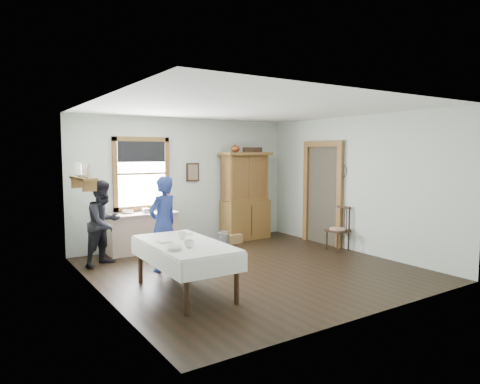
% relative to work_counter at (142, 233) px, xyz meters
% --- Properties ---
extents(room, '(5.01, 5.01, 2.70)m').
position_rel_work_counter_xyz_m(room, '(1.11, -2.20, 0.96)').
color(room, black).
rests_on(room, ground).
extents(window, '(1.18, 0.07, 1.48)m').
position_rel_work_counter_xyz_m(window, '(0.11, 0.27, 1.24)').
color(window, white).
rests_on(window, room).
extents(doorway, '(0.09, 1.14, 2.22)m').
position_rel_work_counter_xyz_m(doorway, '(3.57, -1.35, 0.77)').
color(doorway, '#433C2F').
rests_on(doorway, room).
extents(wall_shelf, '(0.24, 1.00, 0.44)m').
position_rel_work_counter_xyz_m(wall_shelf, '(-1.26, -0.66, 1.18)').
color(wall_shelf, brown).
rests_on(wall_shelf, room).
extents(framed_picture, '(0.30, 0.04, 0.40)m').
position_rel_work_counter_xyz_m(framed_picture, '(1.26, 0.26, 1.16)').
color(framed_picture, '#341E12').
rests_on(framed_picture, room).
extents(rug_beater, '(0.01, 0.27, 0.27)m').
position_rel_work_counter_xyz_m(rug_beater, '(3.56, -1.90, 1.33)').
color(rug_beater, black).
rests_on(rug_beater, room).
extents(work_counter, '(1.38, 0.53, 0.79)m').
position_rel_work_counter_xyz_m(work_counter, '(0.00, 0.00, 0.00)').
color(work_counter, tan).
rests_on(work_counter, room).
extents(china_hutch, '(1.17, 0.56, 1.98)m').
position_rel_work_counter_xyz_m(china_hutch, '(2.46, -0.01, 0.60)').
color(china_hutch, brown).
rests_on(china_hutch, room).
extents(dining_table, '(0.98, 1.83, 0.72)m').
position_rel_work_counter_xyz_m(dining_table, '(-0.38, -2.70, -0.03)').
color(dining_table, white).
rests_on(dining_table, room).
extents(spindle_chair, '(0.43, 0.43, 0.89)m').
position_rel_work_counter_xyz_m(spindle_chair, '(3.37, -2.00, 0.05)').
color(spindle_chair, '#341E12').
rests_on(spindle_chair, room).
extents(pail, '(0.30, 0.30, 0.28)m').
position_rel_work_counter_xyz_m(pail, '(1.57, -0.50, -0.25)').
color(pail, '#9FA0A7').
rests_on(pail, room).
extents(wicker_basket, '(0.33, 0.24, 0.19)m').
position_rel_work_counter_xyz_m(wicker_basket, '(1.97, -0.26, -0.30)').
color(wicker_basket, '#A6874B').
rests_on(wicker_basket, room).
extents(woman_blue, '(0.63, 0.52, 1.47)m').
position_rel_work_counter_xyz_m(woman_blue, '(-0.17, -1.46, 0.34)').
color(woman_blue, navy).
rests_on(woman_blue, room).
extents(figure_dark, '(0.85, 0.79, 1.39)m').
position_rel_work_counter_xyz_m(figure_dark, '(-0.90, -0.57, 0.30)').
color(figure_dark, black).
rests_on(figure_dark, room).
extents(table_cup_a, '(0.15, 0.15, 0.10)m').
position_rel_work_counter_xyz_m(table_cup_a, '(-0.48, -3.04, 0.38)').
color(table_cup_a, white).
rests_on(table_cup_a, dining_table).
extents(table_cup_b, '(0.14, 0.14, 0.10)m').
position_rel_work_counter_xyz_m(table_cup_b, '(-0.30, -2.46, 0.38)').
color(table_cup_b, white).
rests_on(table_cup_b, dining_table).
extents(table_bowl, '(0.26, 0.26, 0.06)m').
position_rel_work_counter_xyz_m(table_bowl, '(-0.70, -3.06, 0.36)').
color(table_bowl, white).
rests_on(table_bowl, dining_table).
extents(counter_book, '(0.16, 0.21, 0.02)m').
position_rel_work_counter_xyz_m(counter_book, '(0.40, -0.05, 0.40)').
color(counter_book, '#7C6B52').
rests_on(counter_book, work_counter).
extents(counter_bowl, '(0.29, 0.29, 0.07)m').
position_rel_work_counter_xyz_m(counter_bowl, '(-0.26, 0.08, 0.43)').
color(counter_bowl, white).
rests_on(counter_bowl, work_counter).
extents(shelf_bowl, '(0.22, 0.22, 0.05)m').
position_rel_work_counter_xyz_m(shelf_bowl, '(-1.26, -0.65, 1.20)').
color(shelf_bowl, white).
rests_on(shelf_bowl, wall_shelf).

